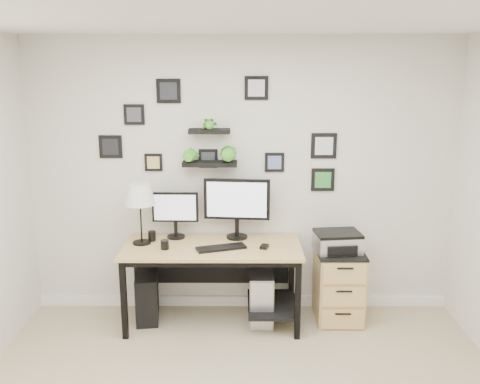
{
  "coord_description": "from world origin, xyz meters",
  "views": [
    {
      "loc": [
        -0.0,
        -2.92,
        2.34
      ],
      "look_at": [
        -0.02,
        1.83,
        1.2
      ],
      "focal_mm": 40.0,
      "sensor_mm": 36.0,
      "label": 1
    }
  ],
  "objects_px": {
    "table_lamp": "(140,196)",
    "pc_tower_black": "(147,296)",
    "monitor_right": "(237,203)",
    "monitor_left": "(175,211)",
    "desk": "(216,257)",
    "pc_tower_grey": "(261,295)",
    "file_cabinet": "(339,285)",
    "mug": "(165,245)",
    "printer": "(338,242)"
  },
  "relations": [
    {
      "from": "table_lamp",
      "to": "pc_tower_black",
      "type": "xyz_separation_m",
      "value": [
        0.02,
        0.02,
        -0.97
      ]
    },
    {
      "from": "monitor_right",
      "to": "table_lamp",
      "type": "distance_m",
      "value": 0.88
    },
    {
      "from": "monitor_right",
      "to": "table_lamp",
      "type": "bearing_deg",
      "value": -170.03
    },
    {
      "from": "monitor_left",
      "to": "table_lamp",
      "type": "xyz_separation_m",
      "value": [
        -0.29,
        -0.16,
        0.19
      ]
    },
    {
      "from": "desk",
      "to": "pc_tower_grey",
      "type": "distance_m",
      "value": 0.56
    },
    {
      "from": "table_lamp",
      "to": "pc_tower_black",
      "type": "distance_m",
      "value": 0.97
    },
    {
      "from": "monitor_left",
      "to": "file_cabinet",
      "type": "xyz_separation_m",
      "value": [
        1.52,
        -0.13,
        -0.67
      ]
    },
    {
      "from": "mug",
      "to": "pc_tower_black",
      "type": "bearing_deg",
      "value": 139.79
    },
    {
      "from": "file_cabinet",
      "to": "printer",
      "type": "height_order",
      "value": "printer"
    },
    {
      "from": "pc_tower_grey",
      "to": "monitor_left",
      "type": "bearing_deg",
      "value": 168.16
    },
    {
      "from": "pc_tower_grey",
      "to": "file_cabinet",
      "type": "relative_size",
      "value": 0.74
    },
    {
      "from": "mug",
      "to": "desk",
      "type": "bearing_deg",
      "value": 15.59
    },
    {
      "from": "monitor_left",
      "to": "file_cabinet",
      "type": "relative_size",
      "value": 0.66
    },
    {
      "from": "mug",
      "to": "pc_tower_grey",
      "type": "xyz_separation_m",
      "value": [
        0.86,
        0.15,
        -0.55
      ]
    },
    {
      "from": "desk",
      "to": "table_lamp",
      "type": "height_order",
      "value": "table_lamp"
    },
    {
      "from": "mug",
      "to": "pc_tower_grey",
      "type": "bearing_deg",
      "value": 9.72
    },
    {
      "from": "table_lamp",
      "to": "printer",
      "type": "relative_size",
      "value": 1.28
    },
    {
      "from": "file_cabinet",
      "to": "table_lamp",
      "type": "bearing_deg",
      "value": -179.1
    },
    {
      "from": "mug",
      "to": "pc_tower_black",
      "type": "relative_size",
      "value": 0.18
    },
    {
      "from": "table_lamp",
      "to": "file_cabinet",
      "type": "relative_size",
      "value": 0.83
    },
    {
      "from": "desk",
      "to": "printer",
      "type": "xyz_separation_m",
      "value": [
        1.11,
        0.05,
        0.14
      ]
    },
    {
      "from": "pc_tower_grey",
      "to": "printer",
      "type": "bearing_deg",
      "value": 2.19
    },
    {
      "from": "monitor_left",
      "to": "pc_tower_black",
      "type": "distance_m",
      "value": 0.84
    },
    {
      "from": "printer",
      "to": "mug",
      "type": "bearing_deg",
      "value": -173.62
    },
    {
      "from": "desk",
      "to": "pc_tower_black",
      "type": "distance_m",
      "value": 0.77
    },
    {
      "from": "monitor_left",
      "to": "pc_tower_grey",
      "type": "xyz_separation_m",
      "value": [
        0.8,
        -0.17,
        -0.76
      ]
    },
    {
      "from": "monitor_right",
      "to": "pc_tower_black",
      "type": "bearing_deg",
      "value": -171.19
    },
    {
      "from": "file_cabinet",
      "to": "monitor_left",
      "type": "bearing_deg",
      "value": 175.06
    },
    {
      "from": "file_cabinet",
      "to": "monitor_right",
      "type": "bearing_deg",
      "value": 172.59
    },
    {
      "from": "pc_tower_black",
      "to": "file_cabinet",
      "type": "bearing_deg",
      "value": -7.42
    },
    {
      "from": "pc_tower_black",
      "to": "file_cabinet",
      "type": "xyz_separation_m",
      "value": [
        1.79,
        0.01,
        0.11
      ]
    },
    {
      "from": "monitor_right",
      "to": "mug",
      "type": "height_order",
      "value": "monitor_right"
    },
    {
      "from": "pc_tower_black",
      "to": "file_cabinet",
      "type": "distance_m",
      "value": 1.8
    },
    {
      "from": "monitor_right",
      "to": "printer",
      "type": "bearing_deg",
      "value": -8.22
    },
    {
      "from": "file_cabinet",
      "to": "pc_tower_black",
      "type": "bearing_deg",
      "value": -179.78
    },
    {
      "from": "monitor_right",
      "to": "pc_tower_black",
      "type": "relative_size",
      "value": 1.37
    },
    {
      "from": "monitor_right",
      "to": "file_cabinet",
      "type": "relative_size",
      "value": 0.91
    },
    {
      "from": "pc_tower_black",
      "to": "pc_tower_grey",
      "type": "relative_size",
      "value": 0.91
    },
    {
      "from": "monitor_left",
      "to": "pc_tower_black",
      "type": "bearing_deg",
      "value": -152.73
    },
    {
      "from": "table_lamp",
      "to": "pc_tower_grey",
      "type": "height_order",
      "value": "table_lamp"
    },
    {
      "from": "desk",
      "to": "table_lamp",
      "type": "bearing_deg",
      "value": 177.5
    },
    {
      "from": "monitor_left",
      "to": "monitor_right",
      "type": "relative_size",
      "value": 0.72
    },
    {
      "from": "monitor_left",
      "to": "pc_tower_black",
      "type": "relative_size",
      "value": 0.98
    },
    {
      "from": "pc_tower_grey",
      "to": "file_cabinet",
      "type": "bearing_deg",
      "value": 2.84
    },
    {
      "from": "mug",
      "to": "file_cabinet",
      "type": "height_order",
      "value": "mug"
    },
    {
      "from": "desk",
      "to": "file_cabinet",
      "type": "distance_m",
      "value": 1.17
    },
    {
      "from": "table_lamp",
      "to": "desk",
      "type": "bearing_deg",
      "value": -2.5
    },
    {
      "from": "mug",
      "to": "printer",
      "type": "bearing_deg",
      "value": 6.38
    },
    {
      "from": "monitor_left",
      "to": "table_lamp",
      "type": "relative_size",
      "value": 0.79
    },
    {
      "from": "desk",
      "to": "pc_tower_black",
      "type": "relative_size",
      "value": 3.58
    }
  ]
}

